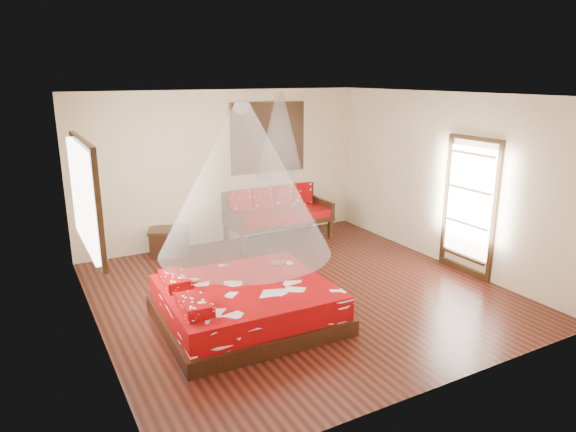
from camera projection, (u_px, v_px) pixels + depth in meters
name	position (u px, v px, depth m)	size (l,w,h in m)	color
room	(298.00, 198.00, 7.12)	(5.54, 5.54, 2.84)	black
bed	(245.00, 304.00, 6.50)	(2.18, 1.98, 0.64)	black
daybed	(277.00, 212.00, 9.79)	(1.98, 0.88, 0.99)	black
storage_chest	(170.00, 241.00, 8.95)	(0.82, 0.71, 0.48)	black
shutter_panel	(268.00, 138.00, 9.70)	(1.52, 0.06, 1.32)	black
window_left	(88.00, 196.00, 5.95)	(0.10, 1.74, 1.34)	black
glazed_door	(469.00, 207.00, 7.96)	(0.08, 1.02, 2.16)	black
wine_tray	(278.00, 261.00, 7.15)	(0.23, 0.23, 0.19)	brown
mosquito_net_main	(244.00, 180.00, 6.08)	(2.10, 2.10, 1.80)	white
mosquito_net_daybed	(280.00, 135.00, 9.28)	(0.86, 0.86, 1.50)	white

